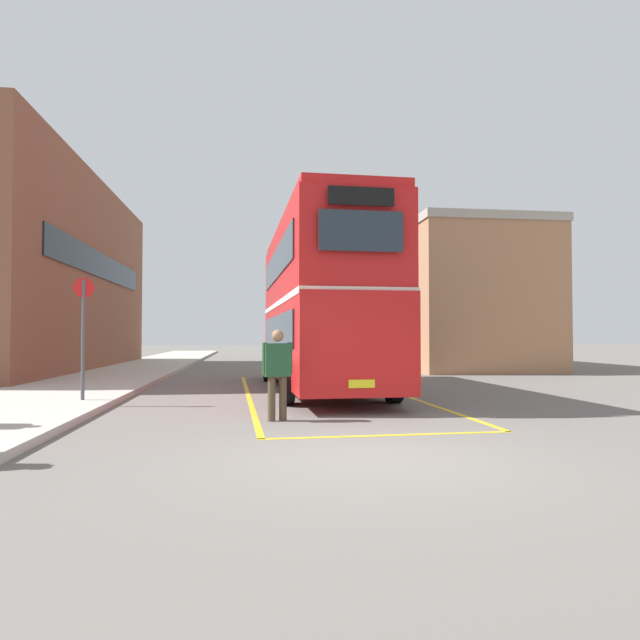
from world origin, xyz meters
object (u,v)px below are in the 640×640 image
bus_stop_sign (83,326)px  pedestrian_boarding (277,368)px  single_deck_bus (329,334)px  double_decker_bus (319,303)px

bus_stop_sign → pedestrian_boarding: bearing=-32.4°
single_deck_bus → bus_stop_sign: (-8.63, -21.50, 0.13)m
double_decker_bus → bus_stop_sign: double_decker_bus is taller
bus_stop_sign → single_deck_bus: bearing=68.1°
double_decker_bus → bus_stop_sign: bearing=-152.5°
double_decker_bus → pedestrian_boarding: double_decker_bus is taller
pedestrian_boarding → bus_stop_sign: bus_stop_sign is taller
double_decker_bus → bus_stop_sign: (-5.64, -2.93, -0.75)m
single_deck_bus → bus_stop_sign: single_deck_bus is taller
double_decker_bus → pedestrian_boarding: 5.97m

